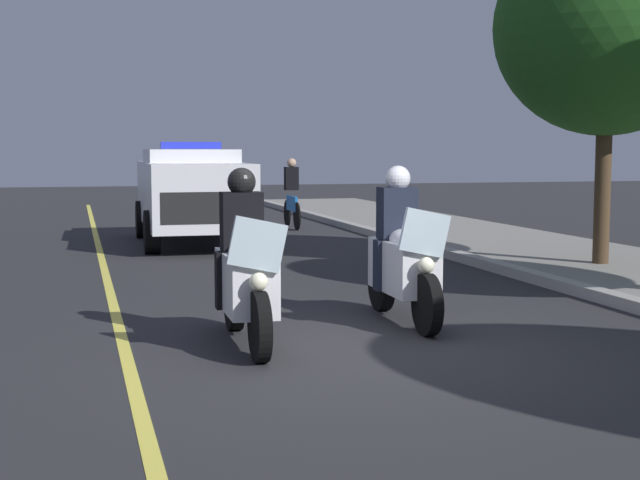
{
  "coord_description": "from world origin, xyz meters",
  "views": [
    {
      "loc": [
        7.96,
        -2.6,
        1.89
      ],
      "look_at": [
        -1.6,
        0.0,
        0.9
      ],
      "focal_mm": 50.6,
      "sensor_mm": 36.0,
      "label": 1
    }
  ],
  "objects": [
    {
      "name": "police_suv",
      "position": [
        -10.18,
        -0.34,
        1.07
      ],
      "size": [
        4.94,
        2.15,
        2.05
      ],
      "color": "silver",
      "rests_on": "ground"
    },
    {
      "name": "police_motorcycle_lead_left",
      "position": [
        -0.58,
        -1.03,
        0.7
      ],
      "size": [
        2.14,
        0.57,
        1.72
      ],
      "color": "black",
      "rests_on": "ground"
    },
    {
      "name": "ground_plane",
      "position": [
        0.0,
        0.0,
        0.0
      ],
      "size": [
        80.0,
        80.0,
        0.0
      ],
      "primitive_type": "plane",
      "color": "#28282B"
    },
    {
      "name": "lane_stripe_center",
      "position": [
        0.0,
        -2.18,
        0.0
      ],
      "size": [
        48.0,
        0.12,
        0.01
      ],
      "primitive_type": "cube",
      "color": "#E0D14C",
      "rests_on": "ground"
    },
    {
      "name": "tree_far_back",
      "position": [
        -4.58,
        5.43,
        3.78
      ],
      "size": [
        3.51,
        3.51,
        5.38
      ],
      "color": "#42301E",
      "rests_on": "sidewalk_strip"
    },
    {
      "name": "cyclist_background",
      "position": [
        -13.24,
        2.46,
        0.84
      ],
      "size": [
        1.76,
        0.32,
        1.69
      ],
      "color": "black",
      "rests_on": "ground"
    },
    {
      "name": "police_motorcycle_lead_right",
      "position": [
        -1.26,
        0.85,
        0.7
      ],
      "size": [
        2.14,
        0.57,
        1.72
      ],
      "color": "black",
      "rests_on": "ground"
    }
  ]
}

